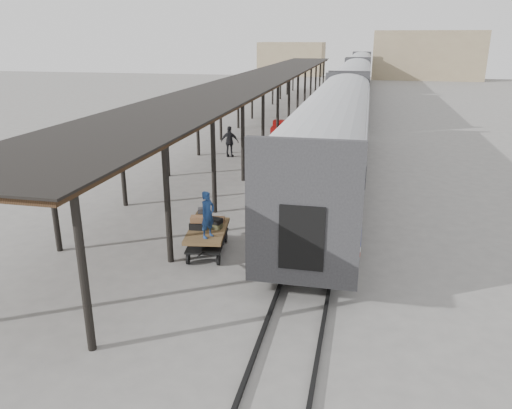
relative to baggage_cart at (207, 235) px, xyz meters
The scene contains 11 objects.
ground 1.28m from the baggage_cart, 70.31° to the left, with size 160.00×160.00×0.00m, color slate.
train 35.08m from the baggage_cart, 84.16° to the left, with size 3.45×76.01×4.01m.
canopy 25.45m from the baggage_cart, 96.89° to the left, with size 4.90×64.30×4.15m.
rails 35.23m from the baggage_cart, 84.18° to the left, with size 1.54×150.00×0.12m.
building_far 80.41m from the baggage_cart, 79.69° to the left, with size 18.00×10.00×8.00m, color tan.
building_left 83.63m from the baggage_cart, 96.61° to the left, with size 12.00×8.00×6.00m, color tan.
baggage_cart is the anchor object (origin of this frame).
suitcase_stack 0.54m from the baggage_cart, 116.63° to the left, with size 1.13×1.16×0.57m.
luggage_tug 19.41m from the baggage_cart, 92.75° to the left, with size 1.05×1.65×1.43m.
porter 1.21m from the baggage_cart, 68.96° to the right, with size 0.56×0.37×1.55m, color navy.
pedestrian 14.36m from the baggage_cart, 102.24° to the left, with size 1.11×0.46×1.89m, color black.
Camera 1 is at (4.64, -16.05, 7.06)m, focal length 35.00 mm.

